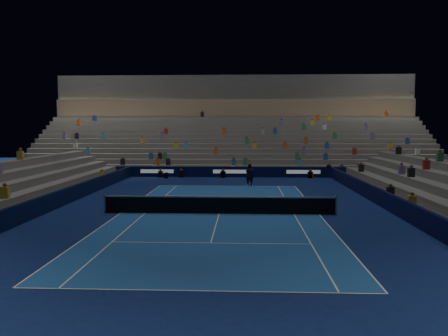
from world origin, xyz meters
TOP-DOWN VIEW (x-y plane):
  - ground at (0.00, 0.00)m, footprint 90.00×90.00m
  - court_surface at (0.00, 0.00)m, footprint 10.97×23.77m
  - sponsor_barrier_far at (0.00, 18.50)m, footprint 44.00×0.25m
  - sponsor_barrier_east at (9.70, 0.00)m, footprint 0.25×37.00m
  - sponsor_barrier_west at (-9.70, 0.00)m, footprint 0.25×37.00m
  - grandstand_main at (0.00, 27.90)m, footprint 44.00×15.20m
  - tennis_net at (0.00, 0.00)m, footprint 12.90×0.10m
  - tennis_player at (1.82, 11.91)m, footprint 0.76×0.60m
  - broadcast_camera at (-5.95, 17.31)m, footprint 0.49×0.88m

SIDE VIEW (x-z plane):
  - ground at x=0.00m, z-range 0.00..0.00m
  - court_surface at x=0.00m, z-range 0.00..0.01m
  - broadcast_camera at x=-5.95m, z-range 0.01..0.53m
  - sponsor_barrier_far at x=0.00m, z-range 0.00..1.00m
  - sponsor_barrier_east at x=9.70m, z-range 0.00..1.00m
  - sponsor_barrier_west at x=-9.70m, z-range 0.00..1.00m
  - tennis_net at x=0.00m, z-range -0.05..1.05m
  - tennis_player at x=1.82m, z-range 0.00..1.82m
  - grandstand_main at x=0.00m, z-range -2.22..8.98m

